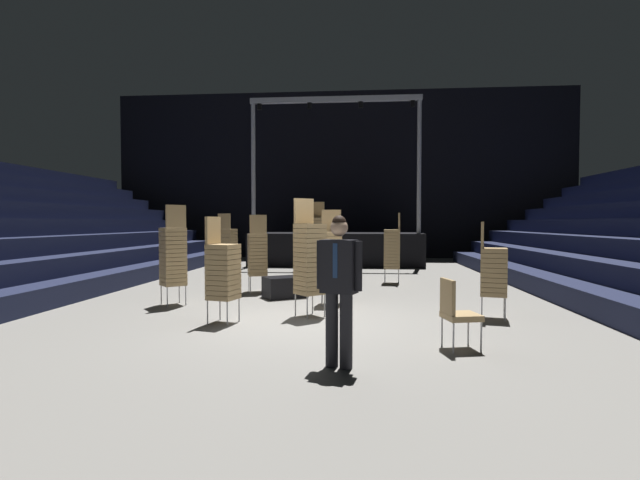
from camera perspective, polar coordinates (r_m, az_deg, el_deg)
The scene contains 15 objects.
ground_plane at distance 8.31m, azimuth -2.00°, elevation -10.02°, with size 22.00×30.00×0.10m, color slate.
arena_end_wall at distance 23.20m, azimuth 2.51°, elevation 7.80°, with size 22.00×0.30×8.00m, color black.
stage_riser at distance 19.31m, azimuth 2.01°, elevation -0.78°, with size 6.76×3.18×6.42m.
man_with_tie at distance 5.54m, azimuth 2.28°, elevation -5.00°, with size 0.56×0.35×1.78m.
chair_stack_front_left at distance 8.17m, azimuth -11.61°, elevation -3.52°, with size 0.54×0.54×1.79m.
chair_stack_front_right at distance 8.91m, azimuth 20.06°, elevation -3.40°, with size 0.53×0.53×1.71m.
chair_stack_mid_left at distance 9.82m, azimuth 1.36°, elevation -2.04°, with size 0.46×0.46×1.96m.
chair_stack_mid_right at distance 8.56m, azimuth -1.25°, elevation -2.10°, with size 0.62×0.62×2.14m.
chair_stack_mid_centre at distance 11.68m, azimuth -7.53°, elevation -1.61°, with size 0.56×0.56×1.88m.
chair_stack_rear_left at distance 10.19m, azimuth -17.23°, elevation -1.75°, with size 0.62×0.62×2.05m.
chair_stack_rear_right at distance 13.83m, azimuth -0.48°, elevation -0.14°, with size 0.50×0.50×2.31m.
chair_stack_rear_centre at distance 14.59m, azimuth -11.04°, elevation -0.73°, with size 0.53×0.53×1.96m.
chair_stack_aisle_left at distance 13.42m, azimuth 8.67°, elevation -0.96°, with size 0.47×0.47×1.96m.
equipment_road_case at distance 10.80m, azimuth -4.25°, elevation -5.66°, with size 0.90×0.60×0.47m, color black.
loose_chair_near_man at distance 6.64m, azimuth 16.05°, elevation -8.04°, with size 0.53×0.53×0.95m.
Camera 1 is at (0.98, -8.06, 1.69)m, focal length 26.65 mm.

